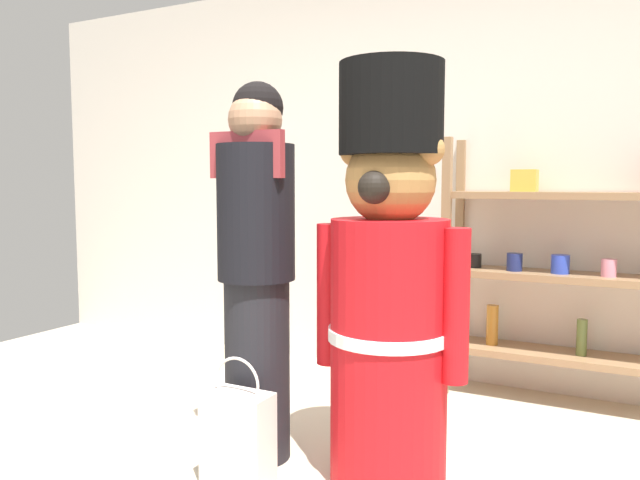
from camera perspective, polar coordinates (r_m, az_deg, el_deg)
name	(u,v)px	position (r m, az deg, el deg)	size (l,w,h in m)	color
back_wall	(431,174)	(4.07, 10.15, 5.99)	(6.40, 0.12, 2.60)	silver
merchandise_shelf	(585,274)	(3.70, 23.11, -2.87)	(1.52, 0.35, 1.50)	#93704C
teddy_bear_guard	(389,289)	(2.54, 6.37, -4.48)	(0.66, 0.50, 1.71)	red
person_shopper	(256,263)	(2.77, -5.85, -2.13)	(0.36, 0.34, 1.68)	black
shopping_bag	(238,438)	(2.68, -7.56, -17.52)	(0.29, 0.15, 0.54)	silver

